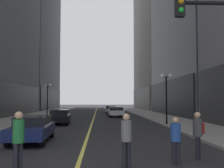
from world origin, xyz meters
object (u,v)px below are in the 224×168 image
pedestrian_in_blue_hoodie (176,137)px  street_lamp_left_far (47,92)px  car_navy (33,128)px  street_lamp_right_mid (166,87)px  car_silver (111,109)px  car_black (60,116)px  pedestrian_with_orange_bag (198,132)px  car_white (116,111)px  fire_hydrant_right (202,130)px  pedestrian_in_grey_suit (126,136)px  pedestrian_in_green_parka (18,137)px

pedestrian_in_blue_hoodie → street_lamp_left_far: (-9.69, 28.36, 2.34)m
car_navy → street_lamp_right_mid: bearing=42.8°
car_silver → street_lamp_left_far: (-8.98, -8.34, 2.54)m
car_black → pedestrian_with_orange_bag: (7.21, -15.04, 0.29)m
car_black → pedestrian_in_blue_hoodie: pedestrian_in_blue_hoodie is taller
car_white → car_silver: 10.22m
car_navy → car_silver: (5.36, 31.36, -0.00)m
fire_hydrant_right → street_lamp_left_far: bearing=122.1°
car_white → street_lamp_left_far: (-9.22, 1.88, 2.54)m
car_silver → pedestrian_in_grey_suit: pedestrian_in_grey_suit is taller
car_white → pedestrian_in_grey_suit: bearing=-92.7°
car_black → car_silver: size_ratio=0.86×
fire_hydrant_right → car_silver: bearing=98.3°
car_navy → car_white: bearing=75.2°
pedestrian_in_green_parka → fire_hydrant_right: (8.62, 7.97, -0.67)m
pedestrian_in_grey_suit → street_lamp_right_mid: street_lamp_right_mid is taller
pedestrian_in_grey_suit → pedestrian_in_green_parka: (-3.29, -0.45, 0.06)m
car_silver → car_navy: bearing=-99.7°
pedestrian_in_blue_hoodie → street_lamp_right_mid: bearing=77.3°
pedestrian_in_grey_suit → fire_hydrant_right: 9.24m
car_navy → street_lamp_left_far: size_ratio=1.09×
car_black → fire_hydrant_right: size_ratio=5.17×
car_white → pedestrian_in_green_parka: (-4.54, -27.33, 0.35)m
pedestrian_in_green_parka → pedestrian_with_orange_bag: size_ratio=1.06×
pedestrian_in_blue_hoodie → street_lamp_right_mid: size_ratio=0.36×
car_navy → pedestrian_with_orange_bag: pedestrian_with_orange_bag is taller
pedestrian_in_blue_hoodie → fire_hydrant_right: bearing=63.1°
pedestrian_in_green_parka → street_lamp_right_mid: (8.12, 14.68, 2.19)m
pedestrian_in_grey_suit → pedestrian_with_orange_bag: bearing=22.5°
pedestrian_in_grey_suit → fire_hydrant_right: size_ratio=2.17×
street_lamp_right_mid → car_navy: bearing=-137.2°
car_silver → pedestrian_in_grey_suit: (-1.01, -37.10, 0.29)m
car_black → car_silver: (5.47, 20.92, 0.00)m
car_navy → car_silver: 31.82m
car_white → fire_hydrant_right: 19.79m
car_silver → street_lamp_right_mid: size_ratio=1.09×
car_navy → fire_hydrant_right: 9.84m
street_lamp_left_far → street_lamp_right_mid: (12.80, -14.53, 0.00)m
car_silver → pedestrian_in_green_parka: pedestrian_in_green_parka is taller
car_white → pedestrian_in_green_parka: size_ratio=2.34×
car_navy → pedestrian_in_blue_hoodie: bearing=-41.3°
pedestrian_in_green_parka → pedestrian_with_orange_bag: 6.24m
car_white → street_lamp_right_mid: size_ratio=0.96×
pedestrian_with_orange_bag → car_navy: bearing=147.1°
pedestrian_in_green_parka → fire_hydrant_right: 11.76m
pedestrian_in_green_parka → pedestrian_with_orange_bag: bearing=14.7°
car_silver → pedestrian_in_green_parka: (-4.30, -37.55, 0.35)m
car_white → car_silver: size_ratio=0.89×
fire_hydrant_right → pedestrian_in_blue_hoodie: bearing=-116.9°
car_silver → street_lamp_right_mid: street_lamp_right_mid is taller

